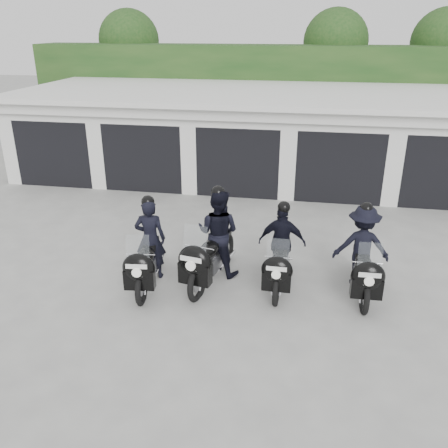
% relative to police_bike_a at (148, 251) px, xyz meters
% --- Properties ---
extents(ground, '(80.00, 80.00, 0.00)m').
position_rel_police_bike_a_xyz_m(ground, '(1.00, 0.26, -0.76)').
color(ground, '#A0A19B').
rests_on(ground, ground).
extents(garage_block, '(16.40, 6.80, 2.96)m').
position_rel_police_bike_a_xyz_m(garage_block, '(1.00, 8.32, 0.66)').
color(garage_block, silver).
rests_on(garage_block, ground).
extents(background_vegetation, '(20.00, 3.90, 5.80)m').
position_rel_police_bike_a_xyz_m(background_vegetation, '(1.37, 13.18, 2.01)').
color(background_vegetation, '#183B15').
rests_on(background_vegetation, ground).
extents(police_bike_a, '(0.82, 2.21, 1.93)m').
position_rel_police_bike_a_xyz_m(police_bike_a, '(0.00, 0.00, 0.00)').
color(police_bike_a, black).
rests_on(police_bike_a, ground).
extents(police_bike_b, '(1.14, 2.38, 2.09)m').
position_rel_police_bike_a_xyz_m(police_bike_b, '(1.31, 0.51, 0.12)').
color(police_bike_b, black).
rests_on(police_bike_b, ground).
extents(police_bike_c, '(1.01, 2.11, 1.83)m').
position_rel_police_bike_a_xyz_m(police_bike_c, '(2.73, 0.53, 0.01)').
color(police_bike_c, black).
rests_on(police_bike_c, ground).
extents(police_bike_d, '(1.16, 2.19, 1.90)m').
position_rel_police_bike_a_xyz_m(police_bike_d, '(4.37, 0.58, 0.05)').
color(police_bike_d, black).
rests_on(police_bike_d, ground).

